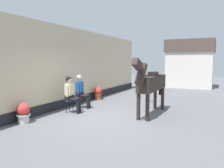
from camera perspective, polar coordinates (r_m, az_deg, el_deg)
The scene contains 9 objects.
ground_plane at distance 10.25m, azimuth 6.49°, elevation -5.00°, with size 40.00×40.00×0.00m, color slate.
pub_facade_wall at distance 9.95m, azimuth -10.41°, elevation 3.53°, with size 0.34×14.00×3.40m.
distant_cottage at distance 17.40m, azimuth 19.78°, elevation 5.17°, with size 3.40×2.60×3.50m.
seated_visitor_near at distance 8.32m, azimuth -10.73°, elevation -2.22°, with size 0.61×0.49×1.39m.
seated_visitor_far at distance 9.10m, azimuth -8.11°, elevation -1.47°, with size 0.61×0.48×1.39m.
saddled_horse_center at distance 7.94m, azimuth 10.21°, elevation 0.18°, with size 0.51×3.00×2.06m.
flower_planter_nearest at distance 7.46m, azimuth -22.26°, elevation -6.97°, with size 0.43×0.43×0.64m.
flower_planter_farthest at distance 11.12m, azimuth -3.74°, elevation -2.36°, with size 0.43×0.43×0.64m.
spare_stool_white at distance 10.55m, azimuth 9.54°, elevation -2.52°, with size 0.32×0.32×0.46m.
Camera 1 is at (3.38, -6.48, 1.96)m, focal length 34.82 mm.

